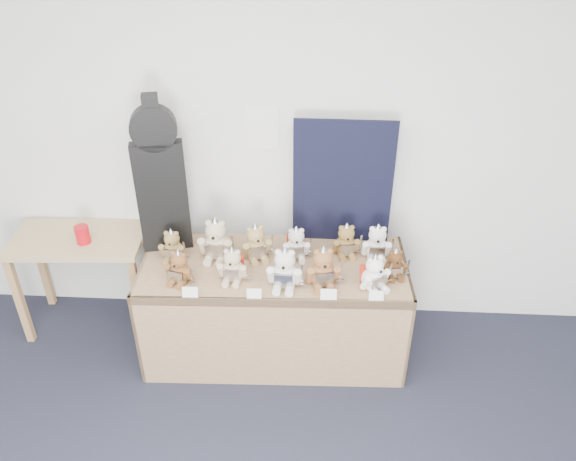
# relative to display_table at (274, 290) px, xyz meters

# --- Properties ---
(room_shell) EXTENTS (6.00, 6.00, 6.00)m
(room_shell) POSITION_rel_display_table_xyz_m (-0.10, 0.53, 0.91)
(room_shell) COLOR silver
(room_shell) RESTS_ON floor
(display_table) EXTENTS (1.75, 0.78, 0.72)m
(display_table) POSITION_rel_display_table_xyz_m (0.00, 0.00, 0.00)
(display_table) COLOR brown
(display_table) RESTS_ON floor
(side_table) EXTENTS (0.93, 0.55, 0.75)m
(side_table) POSITION_rel_display_table_xyz_m (-1.38, 0.28, 0.06)
(side_table) COLOR tan
(side_table) RESTS_ON floor
(guitar_case) EXTENTS (0.34, 0.17, 1.06)m
(guitar_case) POSITION_rel_display_table_xyz_m (-0.73, 0.25, 0.67)
(guitar_case) COLOR black
(guitar_case) RESTS_ON display_table
(navy_board) EXTENTS (0.65, 0.03, 0.87)m
(navy_board) POSITION_rel_display_table_xyz_m (0.43, 0.41, 0.59)
(navy_board) COLOR black
(navy_board) RESTS_ON display_table
(red_cup) EXTENTS (0.09, 0.09, 0.13)m
(red_cup) POSITION_rel_display_table_xyz_m (-1.30, 0.21, 0.25)
(red_cup) COLOR red
(red_cup) RESTS_ON side_table
(teddy_front_far_left) EXTENTS (0.20, 0.18, 0.24)m
(teddy_front_far_left) POSITION_rel_display_table_xyz_m (-0.57, -0.13, 0.25)
(teddy_front_far_left) COLOR brown
(teddy_front_far_left) RESTS_ON display_table
(teddy_front_left) EXTENTS (0.21, 0.17, 0.25)m
(teddy_front_left) POSITION_rel_display_table_xyz_m (-0.24, -0.10, 0.26)
(teddy_front_left) COLOR tan
(teddy_front_left) RESTS_ON display_table
(teddy_front_centre) EXTENTS (0.24, 0.20, 0.30)m
(teddy_front_centre) POSITION_rel_display_table_xyz_m (0.08, -0.14, 0.27)
(teddy_front_centre) COLOR silver
(teddy_front_centre) RESTS_ON display_table
(teddy_front_right) EXTENTS (0.24, 0.21, 0.29)m
(teddy_front_right) POSITION_rel_display_table_xyz_m (0.31, -0.11, 0.27)
(teddy_front_right) COLOR brown
(teddy_front_right) RESTS_ON display_table
(teddy_front_far_right) EXTENTS (0.21, 0.21, 0.26)m
(teddy_front_far_right) POSITION_rel_display_table_xyz_m (0.62, -0.13, 0.26)
(teddy_front_far_right) COLOR white
(teddy_front_far_right) RESTS_ON display_table
(teddy_front_end) EXTENTS (0.18, 0.15, 0.21)m
(teddy_front_end) POSITION_rel_display_table_xyz_m (0.76, -0.00, 0.24)
(teddy_front_end) COLOR #50321B
(teddy_front_end) RESTS_ON display_table
(teddy_back_left) EXTENTS (0.26, 0.21, 0.32)m
(teddy_back_left) POSITION_rel_display_table_xyz_m (-0.38, 0.14, 0.28)
(teddy_back_left) COLOR #C2B28E
(teddy_back_left) RESTS_ON display_table
(teddy_back_centre_left) EXTENTS (0.23, 0.21, 0.27)m
(teddy_back_centre_left) POSITION_rel_display_table_xyz_m (-0.12, 0.15, 0.26)
(teddy_back_centre_left) COLOR #9F854F
(teddy_back_centre_left) RESTS_ON display_table
(teddy_back_centre_right) EXTENTS (0.21, 0.18, 0.25)m
(teddy_back_centre_right) POSITION_rel_display_table_xyz_m (0.14, 0.17, 0.25)
(teddy_back_centre_right) COLOR silver
(teddy_back_centre_right) RESTS_ON display_table
(teddy_back_right) EXTENTS (0.21, 0.18, 0.25)m
(teddy_back_right) POSITION_rel_display_table_xyz_m (0.46, 0.22, 0.26)
(teddy_back_right) COLOR olive
(teddy_back_right) RESTS_ON display_table
(teddy_back_end) EXTENTS (0.22, 0.17, 0.27)m
(teddy_back_end) POSITION_rel_display_table_xyz_m (0.66, 0.20, 0.26)
(teddy_back_end) COLOR white
(teddy_back_end) RESTS_ON display_table
(teddy_back_far_left) EXTENTS (0.19, 0.16, 0.24)m
(teddy_back_far_left) POSITION_rel_display_table_xyz_m (-0.67, 0.10, 0.25)
(teddy_back_far_left) COLOR olive
(teddy_back_far_left) RESTS_ON display_table
(entry_card_a) EXTENTS (0.09, 0.02, 0.07)m
(entry_card_a) POSITION_rel_display_table_xyz_m (-0.47, -0.29, 0.19)
(entry_card_a) COLOR white
(entry_card_a) RESTS_ON display_table
(entry_card_b) EXTENTS (0.09, 0.02, 0.06)m
(entry_card_b) POSITION_rel_display_table_xyz_m (-0.09, -0.28, 0.19)
(entry_card_b) COLOR white
(entry_card_b) RESTS_ON display_table
(entry_card_c) EXTENTS (0.10, 0.02, 0.07)m
(entry_card_c) POSITION_rel_display_table_xyz_m (0.35, -0.26, 0.19)
(entry_card_c) COLOR white
(entry_card_c) RESTS_ON display_table
(entry_card_d) EXTENTS (0.09, 0.02, 0.06)m
(entry_card_d) POSITION_rel_display_table_xyz_m (0.63, -0.25, 0.19)
(entry_card_d) COLOR white
(entry_card_d) RESTS_ON display_table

